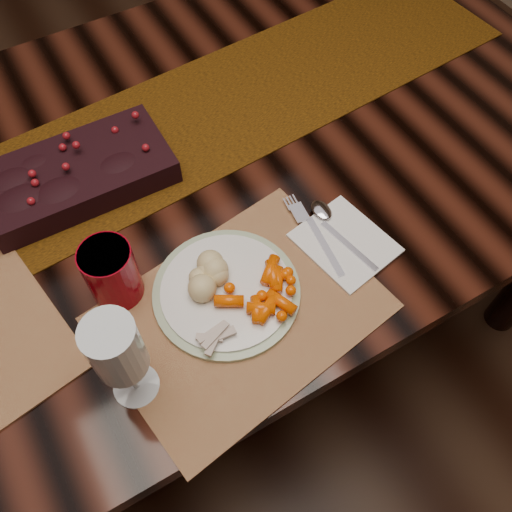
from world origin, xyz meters
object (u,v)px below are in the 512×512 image
dinner_plate (226,291)px  turkey_shreds (215,336)px  red_cup (112,273)px  mashed_potatoes (209,271)px  centerpiece (76,172)px  napkin (345,243)px  wine_glass (123,362)px  baby_carrots (257,298)px  placemat_main (241,312)px  dining_table (190,269)px

dinner_plate → turkey_shreds: size_ratio=3.58×
red_cup → turkey_shreds: bearing=-59.5°
dinner_plate → mashed_potatoes: (-0.01, 0.03, 0.03)m
centerpiece → napkin: (0.35, -0.35, -0.03)m
turkey_shreds → red_cup: 0.19m
turkey_shreds → wine_glass: size_ratio=0.34×
red_cup → napkin: bearing=-16.2°
baby_carrots → napkin: baby_carrots is taller
turkey_shreds → napkin: size_ratio=0.43×
centerpiece → dinner_plate: centerpiece is taller
placemat_main → turkey_shreds: 0.07m
red_cup → wine_glass: wine_glass is taller
mashed_potatoes → red_cup: size_ratio=0.69×
turkey_shreds → napkin: (0.28, 0.05, -0.02)m
mashed_potatoes → napkin: bearing=-11.6°
baby_carrots → napkin: bearing=8.1°
centerpiece → dining_table: bearing=-15.0°
placemat_main → dinner_plate: bearing=86.3°
dinner_plate → red_cup: red_cup is taller
baby_carrots → mashed_potatoes: (-0.05, 0.07, 0.01)m
turkey_shreds → wine_glass: (-0.13, -0.00, 0.07)m
red_cup → placemat_main: bearing=-41.0°
dinner_plate → baby_carrots: bearing=-52.9°
mashed_potatoes → wine_glass: 0.21m
napkin → wine_glass: size_ratio=0.78×
dining_table → wine_glass: wine_glass is taller
dining_table → dinner_plate: dinner_plate is taller
dinner_plate → turkey_shreds: bearing=-129.7°
red_cup → wine_glass: (-0.04, -0.16, 0.04)m
dining_table → dinner_plate: (-0.03, -0.29, 0.39)m
dining_table → wine_glass: bearing=-121.4°
centerpiece → turkey_shreds: bearing=-80.3°
centerpiece → placemat_main: size_ratio=0.79×
dinner_plate → wine_glass: 0.22m
dinner_plate → baby_carrots: baby_carrots is taller
baby_carrots → mashed_potatoes: mashed_potatoes is taller
baby_carrots → napkin: (0.19, 0.03, -0.02)m
placemat_main → dinner_plate: (-0.00, 0.04, 0.01)m
dining_table → dinner_plate: bearing=-96.6°
dining_table → red_cup: size_ratio=16.14×
dining_table → red_cup: red_cup is taller
centerpiece → red_cup: red_cup is taller
placemat_main → turkey_shreds: size_ratio=6.33×
turkey_shreds → wine_glass: bearing=-179.0°
red_cup → dinner_plate: bearing=-31.6°
dinner_plate → placemat_main: bearing=-84.9°
placemat_main → baby_carrots: (0.03, -0.00, 0.03)m
dining_table → napkin: (0.19, -0.31, 0.38)m
dining_table → red_cup: 0.51m
centerpiece → placemat_main: centerpiece is taller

